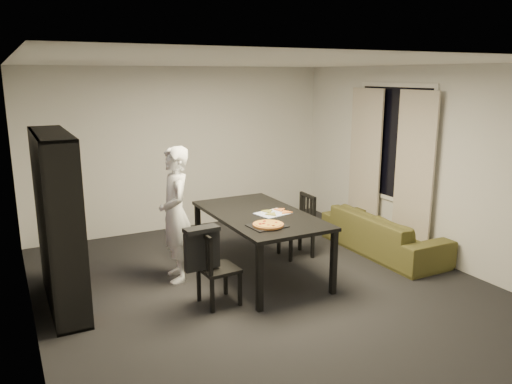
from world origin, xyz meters
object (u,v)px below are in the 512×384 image
dining_table (260,219)px  person (176,215)px  chair_left (212,264)px  sofa (383,233)px  pepperoni_pizza (268,225)px  bookshelf (58,221)px  chair_right (301,221)px  baking_tray (267,226)px

dining_table → person: (-0.97, 0.33, 0.10)m
chair_left → person: (-0.11, 0.87, 0.35)m
person → sofa: (2.91, -0.43, -0.54)m
pepperoni_pizza → sofa: pepperoni_pizza is taller
bookshelf → sofa: size_ratio=0.97×
chair_right → baking_tray: 1.37m
pepperoni_pizza → sofa: size_ratio=0.18×
chair_right → baking_tray: chair_right is taller
chair_right → person: 1.84m
dining_table → baking_tray: 0.55m
chair_left → baking_tray: size_ratio=2.11×
pepperoni_pizza → baking_tray: bearing=99.3°
pepperoni_pizza → person: bearing=132.5°
bookshelf → chair_right: bearing=1.9°
bookshelf → baking_tray: bookshelf is taller
dining_table → pepperoni_pizza: bearing=-108.1°
chair_right → baking_tray: (-1.01, -0.86, 0.31)m
bookshelf → pepperoni_pizza: size_ratio=5.43×
chair_left → chair_right: 1.92m
person → baking_tray: size_ratio=4.13×
baking_tray → pepperoni_pizza: bearing=-80.7°
dining_table → pepperoni_pizza: 0.57m
person → baking_tray: person is taller
chair_left → dining_table: bearing=-62.1°
bookshelf → person: size_ratio=1.15×
baking_tray → dining_table: bearing=70.9°
person → baking_tray: 1.16m
bookshelf → sofa: bookshelf is taller
baking_tray → pepperoni_pizza: pepperoni_pizza is taller
chair_left → baking_tray: chair_left is taller
sofa → person: bearing=81.6°
chair_right → pepperoni_pizza: size_ratio=2.48×
chair_right → pepperoni_pizza: 1.38m
chair_left → pepperoni_pizza: (0.69, -0.00, 0.34)m
chair_left → chair_right: (1.70, 0.88, 0.01)m
dining_table → baking_tray: bearing=-109.1°
baking_tray → pepperoni_pizza: (0.00, -0.02, 0.02)m
dining_table → sofa: dining_table is taller
dining_table → pepperoni_pizza: pepperoni_pizza is taller
baking_tray → sofa: bearing=11.3°
bookshelf → sofa: 4.30m
bookshelf → chair_left: bookshelf is taller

